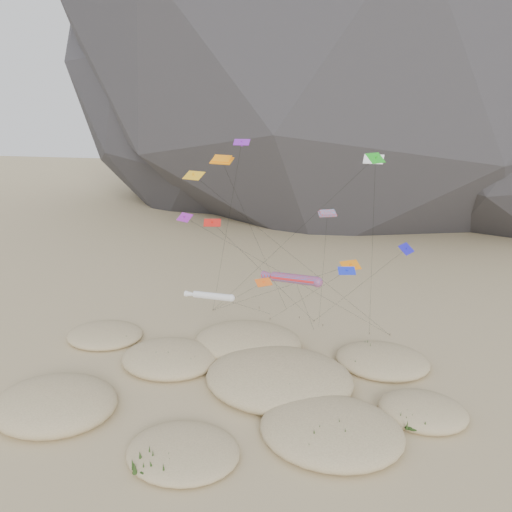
% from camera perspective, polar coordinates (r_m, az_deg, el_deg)
% --- Properties ---
extents(ground, '(500.00, 500.00, 0.00)m').
position_cam_1_polar(ground, '(54.60, -2.01, -17.19)').
color(ground, '#CCB789').
rests_on(ground, ground).
extents(dunes, '(50.82, 32.69, 3.76)m').
position_cam_1_polar(dunes, '(58.57, -2.06, -13.84)').
color(dunes, '#CCB789').
rests_on(dunes, ground).
extents(dune_grass, '(41.80, 28.45, 1.56)m').
position_cam_1_polar(dune_grass, '(57.57, -1.24, -14.24)').
color(dune_grass, black).
rests_on(dune_grass, ground).
extents(kite_stakes, '(26.86, 5.63, 0.30)m').
position_cam_1_polar(kite_stakes, '(74.87, 5.34, -7.34)').
color(kite_stakes, '#3F2D1E').
rests_on(kite_stakes, ground).
extents(rainbow_tube_kite, '(7.84, 12.96, 12.23)m').
position_cam_1_polar(rainbow_tube_kite, '(58.21, 4.22, -2.59)').
color(rainbow_tube_kite, '#FF1D1A').
rests_on(rainbow_tube_kite, ground).
extents(white_tube_kite, '(6.48, 20.08, 10.44)m').
position_cam_1_polar(white_tube_kite, '(57.24, -5.23, -4.57)').
color(white_tube_kite, silver).
rests_on(white_tube_kite, ground).
extents(orange_parafoil, '(7.41, 14.95, 24.92)m').
position_cam_1_polar(orange_parafoil, '(61.64, -3.85, 10.72)').
color(orange_parafoil, orange).
rests_on(orange_parafoil, ground).
extents(multi_parafoil, '(2.75, 12.21, 19.44)m').
position_cam_1_polar(multi_parafoil, '(56.76, 8.15, 4.60)').
color(multi_parafoil, red).
rests_on(multi_parafoil, ground).
extents(delta_kites, '(28.21, 19.69, 27.02)m').
position_cam_1_polar(delta_kites, '(57.20, 4.44, 4.31)').
color(delta_kites, '#182AD1').
rests_on(delta_kites, ground).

